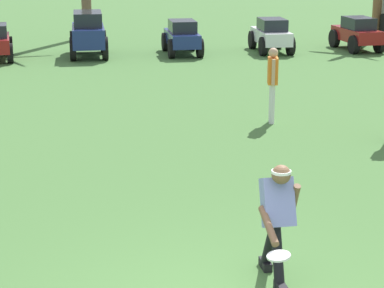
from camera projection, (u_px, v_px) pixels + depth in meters
name	position (u px, v px, depth m)	size (l,w,h in m)	color
frisbee_thrower	(277.00, 217.00, 8.22)	(0.46, 1.09, 1.43)	black
frisbee_in_flight	(279.00, 256.00, 7.53)	(0.27, 0.27, 0.05)	white
teammate_near_sideline	(273.00, 78.00, 15.26)	(0.27, 0.50, 1.56)	silver
parked_car_slot_d	(88.00, 33.00, 23.56)	(1.22, 2.38, 1.40)	navy
parked_car_slot_e	(182.00, 37.00, 24.03)	(1.10, 2.21, 1.10)	navy
parked_car_slot_f	(271.00, 35.00, 24.48)	(1.15, 2.23, 1.10)	silver
parked_car_slot_g	(357.00, 33.00, 24.87)	(1.20, 2.25, 1.10)	maroon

